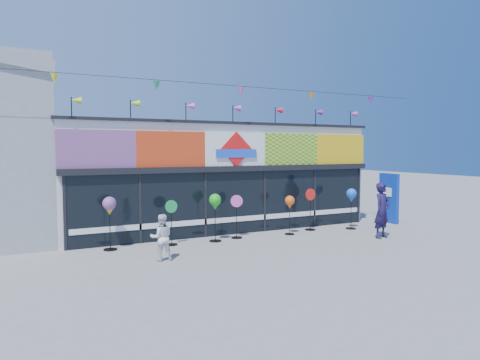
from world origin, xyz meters
TOP-DOWN VIEW (x-y plane):
  - ground at (0.00, 0.00)m, footprint 80.00×80.00m
  - kite_shop at (0.00, 5.94)m, footprint 16.00×5.70m
  - blue_sign at (6.89, 2.76)m, footprint 0.23×1.05m
  - spinner_0 at (-4.56, 2.86)m, footprint 0.42×0.42m
  - spinner_1 at (-2.66, 2.68)m, footprint 0.41×0.37m
  - spinner_2 at (-1.18, 2.56)m, footprint 0.41×0.41m
  - spinner_3 at (-0.29, 2.73)m, footprint 0.41×0.39m
  - spinner_4 at (1.71, 2.45)m, footprint 0.36×0.36m
  - spinner_5 at (2.90, 2.82)m, footprint 0.45×0.41m
  - spinner_6 at (4.47, 2.32)m, footprint 0.40×0.40m
  - adult_man at (4.27, 0.50)m, footprint 0.80×0.62m
  - child at (-3.49, 0.94)m, footprint 0.68×0.45m

SIDE VIEW (x-z plane):
  - ground at x=0.00m, z-range 0.00..0.00m
  - child at x=-3.49m, z-range 0.00..1.30m
  - spinner_1 at x=-2.66m, z-range 0.04..1.50m
  - spinner_3 at x=-0.29m, z-range 0.04..1.56m
  - spinner_5 at x=2.90m, z-range 0.05..1.64m
  - adult_man at x=4.27m, z-range 0.00..1.94m
  - blue_sign at x=6.89m, z-range 0.01..2.09m
  - spinner_4 at x=1.71m, z-range 0.43..1.85m
  - spinner_6 at x=4.47m, z-range 0.48..2.06m
  - spinner_2 at x=-1.18m, z-range 0.48..2.10m
  - spinner_0 at x=-4.56m, z-range 0.50..2.15m
  - kite_shop at x=0.00m, z-range -0.61..4.70m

